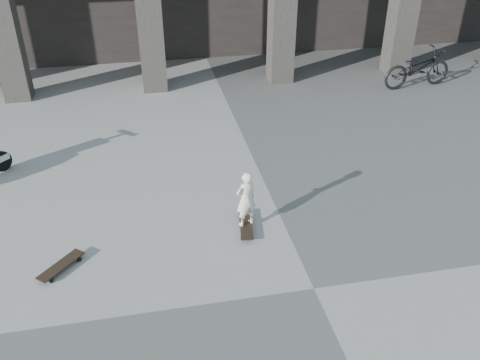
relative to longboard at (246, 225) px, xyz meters
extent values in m
plane|color=#545451|center=(0.66, -1.62, -0.07)|extent=(90.00, 90.00, 0.00)
cube|color=#2E2C27|center=(-4.70, 6.88, 1.93)|extent=(0.65, 0.65, 4.00)
cube|color=#2E2C27|center=(-1.13, 6.88, 1.93)|extent=(0.65, 0.65, 4.00)
cube|color=#2E2C27|center=(2.45, 6.88, 1.93)|extent=(0.65, 0.65, 4.00)
cube|color=#2E2C27|center=(6.02, 6.88, 1.93)|extent=(0.65, 0.65, 4.00)
cube|color=black|center=(0.00, 0.00, 0.01)|extent=(0.32, 0.88, 0.02)
cube|color=#B2B2B7|center=(0.04, 0.30, -0.03)|extent=(0.18, 0.07, 0.03)
cube|color=#B2B2B7|center=(-0.04, -0.30, -0.03)|extent=(0.18, 0.07, 0.03)
cylinder|color=black|center=(-0.05, 0.31, -0.04)|extent=(0.04, 0.07, 0.06)
cylinder|color=black|center=(0.13, 0.28, -0.04)|extent=(0.04, 0.07, 0.06)
cylinder|color=black|center=(-0.13, -0.28, -0.04)|extent=(0.04, 0.07, 0.06)
cylinder|color=black|center=(0.05, -0.31, -0.04)|extent=(0.04, 0.07, 0.06)
cube|color=black|center=(-2.94, -0.48, 0.02)|extent=(0.67, 0.73, 0.02)
cube|color=#B2B2B7|center=(-2.75, -0.27, -0.02)|extent=(0.17, 0.16, 0.03)
cube|color=#B2B2B7|center=(-3.12, -0.69, -0.02)|extent=(0.17, 0.16, 0.03)
cylinder|color=black|center=(-2.82, -0.22, -0.03)|extent=(0.07, 0.07, 0.07)
cylinder|color=black|center=(-2.69, -0.33, -0.03)|extent=(0.07, 0.07, 0.07)
cylinder|color=black|center=(-3.19, -0.63, -0.03)|extent=(0.07, 0.07, 0.07)
cylinder|color=black|center=(-3.06, -0.75, -0.03)|extent=(0.07, 0.07, 0.07)
imported|color=silver|center=(0.00, 0.00, 0.51)|extent=(0.42, 0.35, 0.99)
cylinder|color=black|center=(-4.38, 2.88, 0.13)|extent=(0.35, 0.36, 0.40)
cube|color=beige|center=(-4.38, 2.88, 0.21)|extent=(0.31, 0.32, 0.12)
imported|color=black|center=(6.03, 5.60, 0.47)|extent=(2.10, 0.95, 1.07)
camera|label=1|loc=(-1.46, -6.75, 5.02)|focal=38.00mm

